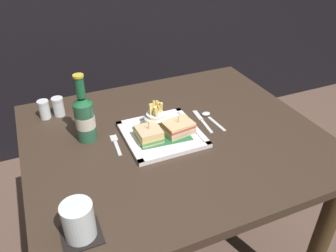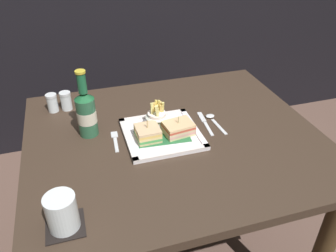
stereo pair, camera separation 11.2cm
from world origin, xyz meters
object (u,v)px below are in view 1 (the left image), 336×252
object	(u,v)px
square_plate	(162,134)
spoon	(209,116)
sandwich_half_left	(149,134)
fork	(116,143)
sandwich_half_right	(178,128)
salt_shaker	(44,110)
beer_bottle	(85,117)
fries_cup	(156,117)
knife	(202,120)
pepper_shaker	(59,108)
dining_table	(174,162)
water_glass	(79,223)

from	to	relation	value
square_plate	spoon	distance (m)	0.22
sandwich_half_left	fork	bearing A→B (deg)	160.68
sandwich_half_right	salt_shaker	distance (m)	0.53
salt_shaker	beer_bottle	bearing A→B (deg)	-59.81
fries_cup	knife	distance (m)	0.19
sandwich_half_right	spoon	size ratio (longest dim) A/B	0.79
sandwich_half_left	pepper_shaker	bearing A→B (deg)	129.77
dining_table	fork	world-z (taller)	fork
sandwich_half_right	beer_bottle	distance (m)	0.33
beer_bottle	salt_shaker	bearing A→B (deg)	120.19
knife	pepper_shaker	xyz separation A→B (m)	(-0.50, 0.26, 0.03)
beer_bottle	knife	world-z (taller)	beer_bottle
square_plate	beer_bottle	xyz separation A→B (m)	(-0.25, 0.09, 0.09)
dining_table	water_glass	world-z (taller)	water_glass
spoon	salt_shaker	world-z (taller)	salt_shaker
water_glass	knife	distance (m)	0.65
beer_bottle	salt_shaker	xyz separation A→B (m)	(-0.12, 0.21, -0.06)
dining_table	knife	xyz separation A→B (m)	(0.14, 0.05, 0.13)
dining_table	spoon	bearing A→B (deg)	17.47
spoon	square_plate	bearing A→B (deg)	-168.36
fries_cup	fork	world-z (taller)	fries_cup
sandwich_half_left	fries_cup	bearing A→B (deg)	52.75
sandwich_half_left	beer_bottle	size ratio (longest dim) A/B	0.35
spoon	water_glass	bearing A→B (deg)	-147.09
sandwich_half_right	spoon	bearing A→B (deg)	21.34
sandwich_half_left	pepper_shaker	size ratio (longest dim) A/B	1.14
dining_table	square_plate	world-z (taller)	square_plate
salt_shaker	spoon	bearing A→B (deg)	-23.09
fries_cup	salt_shaker	bearing A→B (deg)	146.22
water_glass	spoon	world-z (taller)	water_glass
sandwich_half_right	pepper_shaker	world-z (taller)	sandwich_half_right
dining_table	pepper_shaker	world-z (taller)	pepper_shaker
square_plate	salt_shaker	bearing A→B (deg)	141.43
sandwich_half_left	dining_table	bearing A→B (deg)	4.74
square_plate	spoon	world-z (taller)	square_plate
dining_table	salt_shaker	distance (m)	0.54
fork	knife	distance (m)	0.35
square_plate	water_glass	size ratio (longest dim) A/B	2.67
dining_table	sandwich_half_left	xyz separation A→B (m)	(-0.10, -0.01, 0.16)
beer_bottle	knife	size ratio (longest dim) A/B	1.51
square_plate	knife	xyz separation A→B (m)	(0.18, 0.04, -0.00)
dining_table	beer_bottle	xyz separation A→B (m)	(-0.29, 0.10, 0.22)
sandwich_half_left	salt_shaker	distance (m)	0.45
salt_shaker	sandwich_half_left	bearing A→B (deg)	-44.93
pepper_shaker	fork	bearing A→B (deg)	-61.33
sandwich_half_right	fork	bearing A→B (deg)	170.13
pepper_shaker	beer_bottle	bearing A→B (deg)	-72.02
beer_bottle	pepper_shaker	distance (m)	0.23
beer_bottle	fork	size ratio (longest dim) A/B	2.04
salt_shaker	pepper_shaker	size ratio (longest dim) A/B	0.99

